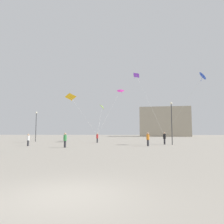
{
  "coord_description": "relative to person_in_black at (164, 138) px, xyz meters",
  "views": [
    {
      "loc": [
        1.84,
        -5.99,
        1.77
      ],
      "look_at": [
        0.0,
        14.86,
        3.8
      ],
      "focal_mm": 33.85,
      "sensor_mm": 36.0,
      "label": 1
    }
  ],
  "objects": [
    {
      "name": "kite_magenta_diamond",
      "position": [
        -6.94,
        8.52,
        8.97
      ],
      "size": [
        4.6,
        4.93,
        9.15
      ],
      "color": "#D12899"
    },
    {
      "name": "kite_amber_delta",
      "position": [
        -15.42,
        3.66,
        6.95
      ],
      "size": [
        5.53,
        1.11,
        7.16
      ],
      "color": "yellow"
    },
    {
      "name": "kite_lime_diamond",
      "position": [
        -10.79,
        10.47,
        6.08
      ],
      "size": [
        1.19,
        6.93,
        6.34
      ],
      "color": "#8CD12D"
    },
    {
      "name": "lamppost_east",
      "position": [
        -23.4,
        7.54,
        2.84
      ],
      "size": [
        0.36,
        0.36,
        5.84
      ],
      "color": "#2D2D30",
      "rests_on": "ground_plane"
    },
    {
      "name": "kite_violet_delta",
      "position": [
        -3.8,
        5.73,
        11.03
      ],
      "size": [
        4.59,
        6.73,
        11.24
      ],
      "color": "purple"
    },
    {
      "name": "kite_cobalt_diamond",
      "position": [
        5.19,
        -2.14,
        8.71
      ],
      "size": [
        5.78,
        2.89,
        9.02
      ],
      "color": "blue"
    },
    {
      "name": "person_in_orange",
      "position": [
        -2.77,
        -4.04,
        -0.01
      ],
      "size": [
        0.39,
        0.39,
        1.79
      ],
      "rotation": [
        0.0,
        0.0,
        2.59
      ],
      "color": "#2D2D33",
      "rests_on": "ground_plane"
    },
    {
      "name": "ground_plane",
      "position": [
        -6.85,
        -26.18,
        -0.99
      ],
      "size": [
        300.0,
        300.0,
        0.0
      ],
      "primitive_type": "plane",
      "color": "#9E9689"
    },
    {
      "name": "person_in_red",
      "position": [
        -10.79,
        4.29,
        -0.09
      ],
      "size": [
        0.36,
        0.36,
        1.65
      ],
      "rotation": [
        0.0,
        0.0,
        2.93
      ],
      "color": "#2D2D33",
      "rests_on": "ground_plane"
    },
    {
      "name": "person_in_white",
      "position": [
        -18.5,
        -5.22,
        -0.12
      ],
      "size": [
        0.35,
        0.35,
        1.59
      ],
      "rotation": [
        0.0,
        0.0,
        2.85
      ],
      "color": "#2D2D33",
      "rests_on": "ground_plane"
    },
    {
      "name": "lamppost_west",
      "position": [
        0.99,
        -0.7,
        3.07
      ],
      "size": [
        0.36,
        0.36,
        6.25
      ],
      "color": "#2D2D30",
      "rests_on": "ground_plane"
    },
    {
      "name": "person_in_black",
      "position": [
        0.0,
        0.0,
        0.0
      ],
      "size": [
        0.39,
        0.39,
        1.81
      ],
      "rotation": [
        0.0,
        0.0,
        4.23
      ],
      "color": "#2D2D33",
      "rests_on": "ground_plane"
    },
    {
      "name": "building_left_hall",
      "position": [
        10.15,
        65.85,
        5.44
      ],
      "size": [
        22.57,
        16.56,
        12.86
      ],
      "color": "#A39984",
      "rests_on": "ground_plane"
    },
    {
      "name": "person_in_green",
      "position": [
        -12.77,
        -7.57,
        -0.04
      ],
      "size": [
        0.38,
        0.38,
        1.73
      ],
      "rotation": [
        0.0,
        0.0,
        4.51
      ],
      "color": "#2D2D33",
      "rests_on": "ground_plane"
    }
  ]
}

